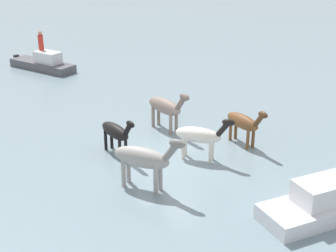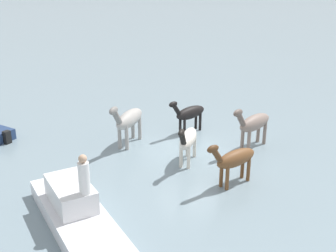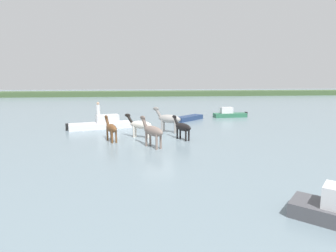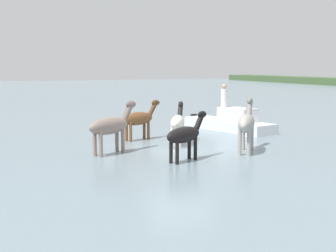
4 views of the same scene
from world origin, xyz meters
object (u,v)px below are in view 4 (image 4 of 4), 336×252
(horse_gray_outer, at_px, (111,126))
(boat_launch_far, at_px, (230,124))
(person_watcher_seated, at_px, (224,96))
(horse_dark_mare, at_px, (178,122))
(horse_rear_stallion, at_px, (139,119))
(horse_chestnut_trailing, at_px, (246,123))
(horse_lead, at_px, (185,135))

(horse_gray_outer, xyz_separation_m, boat_launch_far, (-4.21, 7.46, -0.76))
(horse_gray_outer, height_order, person_watcher_seated, person_watcher_seated)
(horse_dark_mare, xyz_separation_m, horse_rear_stallion, (-2.05, -1.06, -0.02))
(horse_gray_outer, relative_size, person_watcher_seated, 1.98)
(horse_rear_stallion, distance_m, boat_launch_far, 5.62)
(horse_dark_mare, distance_m, horse_rear_stallion, 2.31)
(person_watcher_seated, bearing_deg, boat_launch_far, 51.65)
(boat_launch_far, xyz_separation_m, person_watcher_seated, (-0.21, -0.26, 1.44))
(horse_chestnut_trailing, xyz_separation_m, person_watcher_seated, (-6.00, 2.20, 0.62))
(horse_dark_mare, height_order, person_watcher_seated, person_watcher_seated)
(horse_chestnut_trailing, bearing_deg, horse_dark_mare, 74.72)
(horse_gray_outer, height_order, horse_chestnut_trailing, horse_chestnut_trailing)
(horse_rear_stallion, bearing_deg, horse_lead, -113.14)
(boat_launch_far, bearing_deg, horse_rear_stallion, -91.29)
(horse_lead, bearing_deg, person_watcher_seated, 24.35)
(horse_chestnut_trailing, bearing_deg, boat_launch_far, 13.08)
(horse_dark_mare, bearing_deg, person_watcher_seated, -19.00)
(horse_rear_stallion, bearing_deg, horse_dark_mare, -86.43)
(horse_lead, relative_size, horse_rear_stallion, 0.94)
(horse_gray_outer, bearing_deg, horse_dark_mare, -16.83)
(horse_rear_stallion, bearing_deg, horse_gray_outer, -149.24)
(horse_rear_stallion, relative_size, person_watcher_seated, 1.86)
(horse_rear_stallion, bearing_deg, horse_chestnut_trailing, -79.96)
(horse_lead, height_order, person_watcher_seated, person_watcher_seated)
(horse_dark_mare, distance_m, person_watcher_seated, 5.52)
(horse_rear_stallion, xyz_separation_m, boat_launch_far, (-1.36, 5.42, -0.65))
(horse_lead, height_order, horse_gray_outer, horse_gray_outer)
(horse_lead, distance_m, horse_gray_outer, 3.11)
(horse_chestnut_trailing, height_order, horse_rear_stallion, horse_chestnut_trailing)
(horse_gray_outer, relative_size, horse_rear_stallion, 1.07)
(horse_lead, xyz_separation_m, horse_chestnut_trailing, (-0.72, 2.91, 0.20))
(horse_dark_mare, xyz_separation_m, horse_lead, (3.10, -1.01, -0.05))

